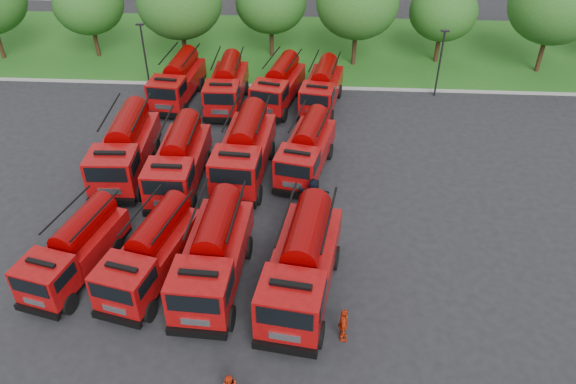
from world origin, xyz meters
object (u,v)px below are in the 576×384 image
object	(u,v)px
fire_truck_10	(279,85)
firefighter_2	(342,339)
fire_truck_5	(179,160)
fire_truck_1	(151,253)
fire_truck_0	(75,250)
fire_truck_2	(214,255)
fire_truck_3	(302,264)
fire_truck_8	(178,81)
fire_truck_9	(227,85)
firefighter_4	(182,196)
fire_truck_6	(245,150)
firefighter_5	(313,208)
firefighter_3	(320,247)
fire_truck_7	(306,149)
fire_truck_11	(322,87)
fire_truck_4	(125,148)

from	to	relation	value
fire_truck_10	firefighter_2	bearing A→B (deg)	-66.03
fire_truck_5	fire_truck_1	bearing A→B (deg)	-87.36
fire_truck_0	fire_truck_2	xyz separation A→B (m)	(6.66, -0.21, 0.24)
fire_truck_3	fire_truck_8	xyz separation A→B (m)	(-9.91, 19.08, -0.20)
fire_truck_9	fire_truck_10	bearing A→B (deg)	4.99
firefighter_4	fire_truck_6	bearing A→B (deg)	-125.76
fire_truck_1	firefighter_5	world-z (taller)	fire_truck_1
fire_truck_3	firefighter_3	world-z (taller)	fire_truck_3
fire_truck_7	fire_truck_5	bearing A→B (deg)	-153.53
fire_truck_11	firefighter_2	bearing A→B (deg)	-77.84
fire_truck_3	fire_truck_7	bearing A→B (deg)	98.92
fire_truck_1	fire_truck_0	bearing A→B (deg)	-167.55
fire_truck_3	fire_truck_8	world-z (taller)	fire_truck_3
fire_truck_5	firefighter_2	world-z (taller)	fire_truck_5
firefighter_3	firefighter_5	world-z (taller)	firefighter_5
fire_truck_2	fire_truck_4	bearing A→B (deg)	130.36
fire_truck_7	firefighter_5	size ratio (longest dim) A/B	3.66
firefighter_4	fire_truck_2	bearing A→B (deg)	134.48
fire_truck_1	firefighter_4	distance (m)	6.75
fire_truck_10	firefighter_2	world-z (taller)	fire_truck_10
fire_truck_10	firefighter_5	xyz separation A→B (m)	(2.81, -12.43, -1.55)
fire_truck_1	fire_truck_6	size ratio (longest dim) A/B	0.90
fire_truck_2	fire_truck_3	bearing A→B (deg)	-3.62
fire_truck_10	firefighter_4	world-z (taller)	fire_truck_10
fire_truck_0	firefighter_5	xyz separation A→B (m)	(11.12, 5.79, -1.47)
firefighter_2	firefighter_5	distance (m)	9.23
fire_truck_5	firefighter_5	xyz separation A→B (m)	(7.80, -1.84, -1.68)
firefighter_3	firefighter_5	xyz separation A→B (m)	(-0.46, 3.28, 0.00)
fire_truck_1	fire_truck_7	xyz separation A→B (m)	(6.96, 9.61, -0.01)
fire_truck_5	fire_truck_11	bearing A→B (deg)	52.29
fire_truck_8	firefighter_3	distance (m)	19.24
fire_truck_2	fire_truck_7	xyz separation A→B (m)	(3.95, 9.74, -0.17)
fire_truck_6	fire_truck_11	xyz separation A→B (m)	(4.47, 9.20, -0.26)
fire_truck_4	fire_truck_5	bearing A→B (deg)	-18.75
fire_truck_10	fire_truck_2	bearing A→B (deg)	-82.45
fire_truck_4	fire_truck_5	world-z (taller)	fire_truck_4
fire_truck_3	fire_truck_9	xyz separation A→B (m)	(-6.20, 18.57, -0.21)
fire_truck_10	firefighter_3	bearing A→B (deg)	-65.59
fire_truck_5	fire_truck_7	bearing A→B (deg)	14.69
fire_truck_0	firefighter_4	bearing A→B (deg)	75.52
fire_truck_6	fire_truck_10	size ratio (longest dim) A/B	1.11
fire_truck_1	fire_truck_9	distance (m)	18.00
fire_truck_0	fire_truck_8	bearing A→B (deg)	101.37
fire_truck_8	fire_truck_4	bearing A→B (deg)	-89.98
fire_truck_3	firefighter_2	size ratio (longest dim) A/B	4.59
fire_truck_0	fire_truck_5	world-z (taller)	fire_truck_5
fire_truck_1	firefighter_4	world-z (taller)	fire_truck_1
fire_truck_7	firefighter_5	bearing A→B (deg)	-70.38
fire_truck_0	fire_truck_9	xyz separation A→B (m)	(4.55, 17.90, 0.11)
firefighter_3	firefighter_2	bearing A→B (deg)	68.60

